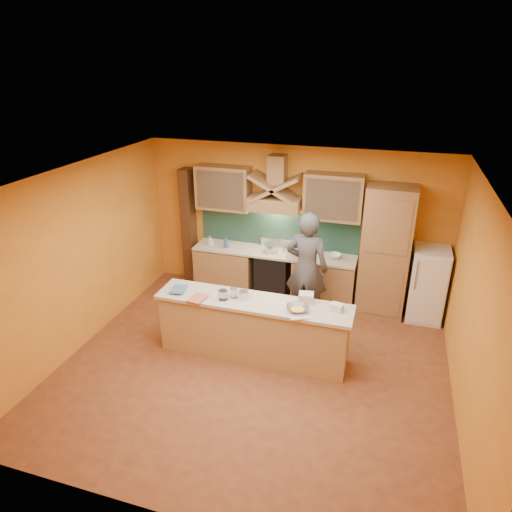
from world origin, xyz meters
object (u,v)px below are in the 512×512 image
(stove, at_px, (273,274))
(person, at_px, (307,268))
(kitchen_scale, at_px, (244,295))
(fridge, at_px, (427,284))
(mixing_bowl, at_px, (298,309))

(stove, distance_m, person, 1.13)
(person, xyz_separation_m, kitchen_scale, (-0.69, -1.22, 0.02))
(stove, xyz_separation_m, person, (0.74, -0.67, 0.53))
(stove, relative_size, kitchen_scale, 7.06)
(stove, xyz_separation_m, fridge, (2.70, 0.00, 0.20))
(stove, distance_m, mixing_bowl, 2.26)
(fridge, height_order, kitchen_scale, fridge)
(person, height_order, mixing_bowl, person)
(mixing_bowl, bearing_deg, stove, 113.75)
(stove, distance_m, kitchen_scale, 1.96)
(stove, relative_size, person, 0.46)
(fridge, distance_m, kitchen_scale, 3.27)
(person, bearing_deg, fridge, -156.94)
(kitchen_scale, xyz_separation_m, mixing_bowl, (0.83, -0.12, -0.02))
(mixing_bowl, bearing_deg, fridge, 47.83)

